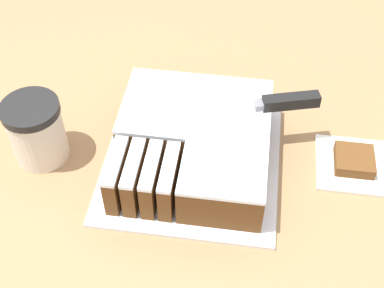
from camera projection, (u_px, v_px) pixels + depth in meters
countertop at (210, 280)px, 1.31m from camera, size 1.40×1.10×0.95m
cake_board at (192, 160)px, 0.94m from camera, size 0.30×0.32×0.01m
cake at (195, 142)px, 0.91m from camera, size 0.25×0.27×0.08m
knife at (273, 104)px, 0.90m from camera, size 0.30×0.10×0.02m
coffee_cup at (36, 131)px, 0.91m from camera, size 0.10×0.10×0.12m
paper_napkin at (353, 165)px, 0.93m from camera, size 0.13×0.13×0.01m
brownie at (354, 160)px, 0.92m from camera, size 0.07×0.07×0.02m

